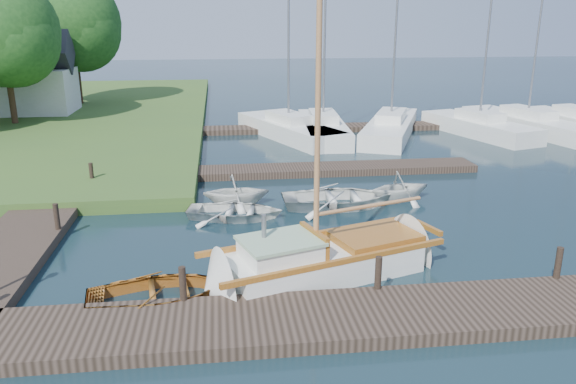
{
  "coord_description": "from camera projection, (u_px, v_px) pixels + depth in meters",
  "views": [
    {
      "loc": [
        -2.07,
        -16.59,
        6.35
      ],
      "look_at": [
        0.0,
        0.0,
        1.2
      ],
      "focal_mm": 35.0,
      "sensor_mm": 36.0,
      "label": 1
    }
  ],
  "objects": [
    {
      "name": "tender_c",
      "position": [
        339.0,
        195.0,
        19.79
      ],
      "size": [
        4.0,
        2.87,
        0.83
      ],
      "primitive_type": "imported",
      "rotation": [
        0.0,
        0.0,
        1.57
      ],
      "color": "white",
      "rests_on": "ground"
    },
    {
      "name": "tender_d",
      "position": [
        401.0,
        185.0,
        20.37
      ],
      "size": [
        2.68,
        2.44,
        1.21
      ],
      "primitive_type": "imported",
      "rotation": [
        0.0,
        0.0,
        1.79
      ],
      "color": "white",
      "rests_on": "ground"
    },
    {
      "name": "pontoon",
      "position": [
        418.0,
        126.0,
        34.16
      ],
      "size": [
        30.0,
        1.6,
        0.3
      ],
      "primitive_type": "cube",
      "color": "black",
      "rests_on": "ground"
    },
    {
      "name": "mooring_post_4",
      "position": [
        57.0,
        216.0,
        16.81
      ],
      "size": [
        0.16,
        0.16,
        0.8
      ],
      "primitive_type": "cylinder",
      "color": "black",
      "rests_on": "left_dock"
    },
    {
      "name": "mooring_post_3",
      "position": [
        558.0,
        263.0,
        13.61
      ],
      "size": [
        0.16,
        0.16,
        0.8
      ],
      "primitive_type": "cylinder",
      "color": "black",
      "rests_on": "near_dock"
    },
    {
      "name": "tender_a",
      "position": [
        235.0,
        208.0,
        18.67
      ],
      "size": [
        3.56,
        2.85,
        0.66
      ],
      "primitive_type": "imported",
      "rotation": [
        0.0,
        0.0,
        1.38
      ],
      "color": "white",
      "rests_on": "ground"
    },
    {
      "name": "marina_boat_5",
      "position": [
        527.0,
        122.0,
        32.99
      ],
      "size": [
        4.25,
        9.7,
        12.02
      ],
      "rotation": [
        0.0,
        0.0,
        1.8
      ],
      "color": "white",
      "rests_on": "ground"
    },
    {
      "name": "left_dock",
      "position": [
        44.0,
        213.0,
        18.75
      ],
      "size": [
        2.2,
        18.0,
        0.3
      ],
      "primitive_type": "cube",
      "color": "black",
      "rests_on": "ground"
    },
    {
      "name": "mooring_post_5",
      "position": [
        91.0,
        173.0,
        21.56
      ],
      "size": [
        0.16,
        0.16,
        0.8
      ],
      "primitive_type": "cylinder",
      "color": "black",
      "rests_on": "left_dock"
    },
    {
      "name": "marina_boat_4",
      "position": [
        479.0,
        125.0,
        32.01
      ],
      "size": [
        4.32,
        8.08,
        11.38
      ],
      "rotation": [
        0.0,
        0.0,
        1.86
      ],
      "color": "white",
      "rests_on": "ground"
    },
    {
      "name": "house_c",
      "position": [
        32.0,
        80.0,
        36.29
      ],
      "size": [
        5.25,
        4.0,
        5.28
      ],
      "color": "white",
      "rests_on": "shore"
    },
    {
      "name": "tree_3",
      "position": [
        2.0,
        29.0,
        31.6
      ],
      "size": [
        6.41,
        6.38,
        8.74
      ],
      "color": "#332114",
      "rests_on": "shore"
    },
    {
      "name": "dinghy",
      "position": [
        161.0,
        287.0,
        13.12
      ],
      "size": [
        3.72,
        2.91,
        0.7
      ],
      "primitive_type": "imported",
      "rotation": [
        0.0,
        0.0,
        1.73
      ],
      "color": "brown",
      "rests_on": "ground"
    },
    {
      "name": "far_dock",
      "position": [
        315.0,
        170.0,
        24.21
      ],
      "size": [
        14.0,
        1.6,
        0.3
      ],
      "primitive_type": "cube",
      "color": "black",
      "rests_on": "ground"
    },
    {
      "name": "marina_boat_2",
      "position": [
        323.0,
        127.0,
        31.61
      ],
      "size": [
        2.81,
        8.7,
        11.05
      ],
      "rotation": [
        0.0,
        0.0,
        1.5
      ],
      "color": "white",
      "rests_on": "ground"
    },
    {
      "name": "marina_boat_1",
      "position": [
        289.0,
        128.0,
        31.32
      ],
      "size": [
        5.33,
        8.87,
        10.13
      ],
      "rotation": [
        0.0,
        0.0,
        1.96
      ],
      "color": "white",
      "rests_on": "ground"
    },
    {
      "name": "sailboat",
      "position": [
        328.0,
        261.0,
        14.57
      ],
      "size": [
        7.4,
        4.12,
        9.83
      ],
      "rotation": [
        0.0,
        0.0,
        0.32
      ],
      "color": "white",
      "rests_on": "ground"
    },
    {
      "name": "mooring_post_2",
      "position": [
        378.0,
        273.0,
        13.08
      ],
      "size": [
        0.16,
        0.16,
        0.8
      ],
      "primitive_type": "cylinder",
      "color": "black",
      "rests_on": "near_dock"
    },
    {
      "name": "tree_7",
      "position": [
        72.0,
        22.0,
        39.3
      ],
      "size": [
        6.83,
        6.83,
        9.38
      ],
      "color": "#332114",
      "rests_on": "shore"
    },
    {
      "name": "mooring_post_1",
      "position": [
        183.0,
        283.0,
        12.55
      ],
      "size": [
        0.16,
        0.16,
        0.8
      ],
      "primitive_type": "cylinder",
      "color": "black",
      "rests_on": "near_dock"
    },
    {
      "name": "ground",
      "position": [
        288.0,
        228.0,
        17.85
      ],
      "size": [
        160.0,
        160.0,
        0.0
      ],
      "primitive_type": "plane",
      "color": "black",
      "rests_on": "ground"
    },
    {
      "name": "marina_boat_3",
      "position": [
        391.0,
        126.0,
        31.85
      ],
      "size": [
        5.86,
        9.61,
        11.81
      ],
      "rotation": [
        0.0,
        0.0,
        1.16
      ],
      "color": "white",
      "rests_on": "ground"
    },
    {
      "name": "near_dock",
      "position": [
        322.0,
        319.0,
        12.12
      ],
      "size": [
        18.0,
        2.2,
        0.3
      ],
      "primitive_type": "cube",
      "color": "black",
      "rests_on": "ground"
    },
    {
      "name": "tender_b",
      "position": [
        236.0,
        189.0,
        19.84
      ],
      "size": [
        2.36,
        2.05,
        1.22
      ],
      "primitive_type": "imported",
      "rotation": [
        0.0,
        0.0,
        1.59
      ],
      "color": "white",
      "rests_on": "ground"
    }
  ]
}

